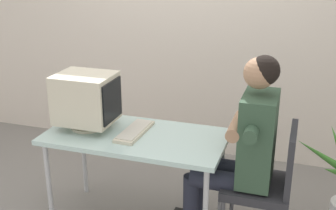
{
  "coord_description": "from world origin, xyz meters",
  "views": [
    {
      "loc": [
        1.09,
        -2.59,
        1.96
      ],
      "look_at": [
        0.24,
        0.0,
        0.98
      ],
      "focal_mm": 45.97,
      "sensor_mm": 36.0,
      "label": 1
    }
  ],
  "objects": [
    {
      "name": "wall_back",
      "position": [
        0.3,
        1.4,
        1.5
      ],
      "size": [
        8.0,
        0.1,
        3.0
      ],
      "primitive_type": "cube",
      "color": "beige",
      "rests_on": "ground_plane"
    },
    {
      "name": "desk",
      "position": [
        0.0,
        0.0,
        0.67
      ],
      "size": [
        1.28,
        0.64,
        0.73
      ],
      "color": "#B7B7BC",
      "rests_on": "ground_plane"
    },
    {
      "name": "office_chair",
      "position": [
        0.93,
        0.05,
        0.5
      ],
      "size": [
        0.45,
        0.45,
        0.88
      ],
      "color": "#4C4C51",
      "rests_on": "ground_plane"
    },
    {
      "name": "keyboard",
      "position": [
        -0.02,
        0.02,
        0.74
      ],
      "size": [
        0.16,
        0.42,
        0.03
      ],
      "color": "beige",
      "rests_on": "desk"
    },
    {
      "name": "person_seated",
      "position": [
        0.75,
        0.05,
        0.73
      ],
      "size": [
        0.71,
        0.58,
        1.35
      ],
      "color": "#334C38",
      "rests_on": "ground_plane"
    },
    {
      "name": "crt_monitor",
      "position": [
        -0.38,
        0.01,
        0.95
      ],
      "size": [
        0.42,
        0.34,
        0.41
      ],
      "color": "beige",
      "rests_on": "desk"
    }
  ]
}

